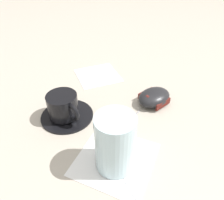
# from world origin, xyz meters

# --- Properties ---
(ground_plane) EXTENTS (3.00, 3.00, 0.00)m
(ground_plane) POSITION_xyz_m (0.00, 0.00, 0.00)
(ground_plane) COLOR #B2A899
(saucer) EXTENTS (0.13, 0.13, 0.01)m
(saucer) POSITION_xyz_m (0.09, 0.04, 0.00)
(saucer) COLOR black
(saucer) RESTS_ON ground
(coffee_cup) EXTENTS (0.10, 0.07, 0.06)m
(coffee_cup) POSITION_xyz_m (0.09, 0.05, 0.04)
(coffee_cup) COLOR black
(coffee_cup) RESTS_ON saucer
(computer_mouse) EXTENTS (0.09, 0.11, 0.04)m
(computer_mouse) POSITION_xyz_m (-0.06, -0.13, 0.02)
(computer_mouse) COLOR black
(computer_mouse) RESTS_ON ground
(mouse_cable) EXTENTS (0.20, 0.26, 0.00)m
(mouse_cable) POSITION_xyz_m (-0.11, 0.07, 0.00)
(mouse_cable) COLOR gray
(mouse_cable) RESTS_ON ground
(napkin_under_glass) EXTENTS (0.17, 0.17, 0.00)m
(napkin_under_glass) POSITION_xyz_m (-0.08, 0.08, 0.00)
(napkin_under_glass) COLOR white
(napkin_under_glass) RESTS_ON ground
(drinking_glass) EXTENTS (0.07, 0.07, 0.12)m
(drinking_glass) POSITION_xyz_m (-0.09, 0.09, 0.06)
(drinking_glass) COLOR silver
(drinking_glass) RESTS_ON napkin_under_glass
(napkin_spare) EXTENTS (0.18, 0.18, 0.00)m
(napkin_spare) POSITION_xyz_m (0.15, -0.16, 0.00)
(napkin_spare) COLOR white
(napkin_spare) RESTS_ON ground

